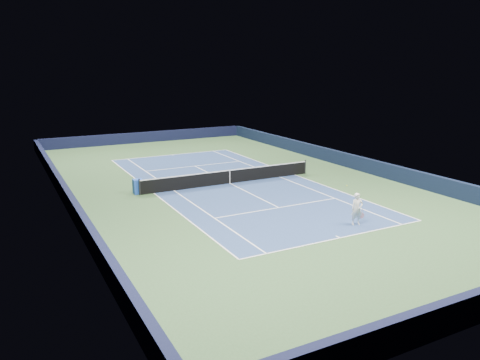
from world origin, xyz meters
name	(u,v)px	position (x,y,z in m)	size (l,w,h in m)	color
ground	(230,183)	(0.00, 0.00, 0.00)	(40.00, 40.00, 0.00)	#304F2B
wall_far	(146,137)	(0.00, 19.82, 0.55)	(22.00, 0.35, 1.10)	black
wall_right	(351,161)	(10.82, 0.00, 0.55)	(0.35, 40.00, 1.10)	#101932
wall_left	(66,196)	(-10.82, 0.00, 0.55)	(0.35, 40.00, 1.10)	black
court_surface	(230,183)	(0.00, 0.00, 0.00)	(10.97, 23.77, 0.01)	navy
baseline_far	(172,155)	(0.00, 11.88, 0.01)	(10.97, 0.08, 0.00)	white
baseline_near	(340,238)	(0.00, -11.88, 0.01)	(10.97, 0.08, 0.00)	white
sideline_doubles_right	(295,175)	(5.49, 0.00, 0.01)	(0.08, 23.77, 0.00)	white
sideline_doubles_left	(154,193)	(-5.49, 0.00, 0.01)	(0.08, 23.77, 0.00)	white
sideline_singles_right	(280,177)	(4.12, 0.00, 0.01)	(0.08, 23.77, 0.00)	white
sideline_singles_left	(174,191)	(-4.12, 0.00, 0.01)	(0.08, 23.77, 0.00)	white
service_line_far	(195,166)	(0.00, 6.40, 0.01)	(8.23, 0.08, 0.00)	white
service_line_near	(279,208)	(0.00, -6.40, 0.01)	(8.23, 0.08, 0.00)	white
center_service_line	(230,183)	(0.00, 0.00, 0.01)	(0.08, 12.80, 0.00)	white
center_mark_far	(173,155)	(0.00, 11.73, 0.01)	(0.08, 0.30, 0.00)	white
center_mark_near	(338,237)	(0.00, -11.73, 0.01)	(0.08, 0.30, 0.00)	white
tennis_net	(230,176)	(0.00, 0.00, 0.50)	(12.90, 0.10, 1.07)	black
sponsor_cube	(138,186)	(-6.40, 0.40, 0.47)	(0.63, 0.53, 0.95)	blue
tennis_player	(357,209)	(1.98, -10.77, 0.85)	(0.83, 1.32, 1.88)	white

